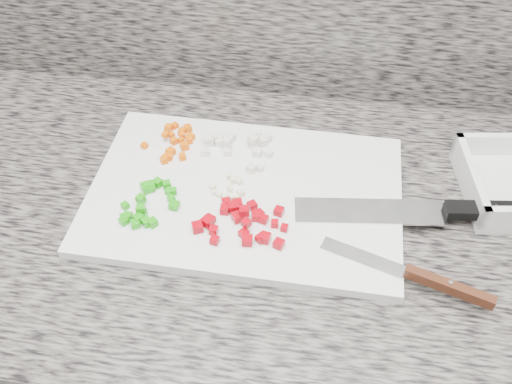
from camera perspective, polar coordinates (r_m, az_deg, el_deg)
cabinet at (r=1.25m, az=1.50°, el=-16.26°), size 3.92×0.62×0.86m
countertop at (r=0.88m, az=2.05°, el=-2.60°), size 3.96×0.64×0.04m
cutting_board at (r=0.88m, az=-1.10°, el=-0.19°), size 0.48×0.32×0.02m
carrot_pile at (r=0.95m, az=-7.95°, el=5.07°), size 0.08×0.10×0.02m
onion_pile at (r=0.94m, az=-1.99°, el=4.85°), size 0.12×0.10×0.02m
green_pepper_pile at (r=0.86m, az=-10.81°, el=-1.06°), size 0.09×0.10×0.02m
red_pepper_pile at (r=0.82m, az=-1.45°, el=-2.90°), size 0.14×0.09×0.02m
garlic_pile at (r=0.87m, az=-2.46°, el=0.54°), size 0.06×0.06×0.01m
chef_knife at (r=0.88m, az=18.96°, el=-1.81°), size 0.36×0.08×0.02m
paring_knife at (r=0.79m, az=16.65°, el=-8.33°), size 0.23×0.09×0.02m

